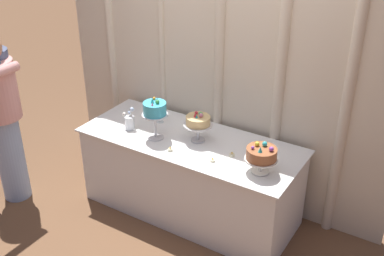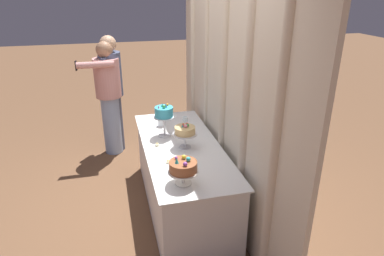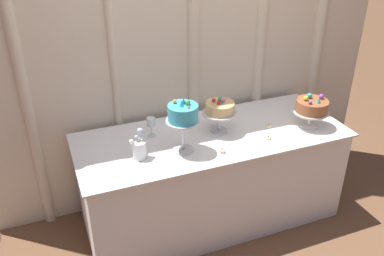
{
  "view_description": "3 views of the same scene",
  "coord_description": "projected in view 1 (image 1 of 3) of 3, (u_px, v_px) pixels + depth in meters",
  "views": [
    {
      "loc": [
        1.91,
        -2.95,
        2.78
      ],
      "look_at": [
        0.01,
        0.11,
        0.87
      ],
      "focal_mm": 44.77,
      "sensor_mm": 36.0,
      "label": 1
    },
    {
      "loc": [
        3.1,
        -0.57,
        2.3
      ],
      "look_at": [
        0.14,
        0.18,
        1.0
      ],
      "focal_mm": 31.69,
      "sensor_mm": 36.0,
      "label": 2
    },
    {
      "loc": [
        -1.09,
        -2.26,
        2.22
      ],
      "look_at": [
        -0.15,
        0.12,
        0.82
      ],
      "focal_mm": 38.75,
      "sensor_mm": 36.0,
      "label": 3
    }
  ],
  "objects": [
    {
      "name": "tealight_near_right",
      "position": [
        232.0,
        155.0,
        3.88
      ],
      "size": [
        0.04,
        0.04,
        0.04
      ],
      "color": "beige",
      "rests_on": "cake_table"
    },
    {
      "name": "guest_man_pink_jacket",
      "position": [
        0.0,
        105.0,
        4.32
      ],
      "size": [
        0.43,
        0.4,
        1.67
      ],
      "color": "#4C5675",
      "rests_on": "ground_plane"
    },
    {
      "name": "ground_plane",
      "position": [
        185.0,
        216.0,
        4.4
      ],
      "size": [
        24.0,
        24.0,
        0.0
      ],
      "primitive_type": "plane",
      "color": "brown"
    },
    {
      "name": "wine_glass",
      "position": [
        160.0,
        112.0,
        4.37
      ],
      "size": [
        0.06,
        0.06,
        0.14
      ],
      "color": "silver",
      "rests_on": "cake_table"
    },
    {
      "name": "cake_table",
      "position": [
        190.0,
        176.0,
        4.3
      ],
      "size": [
        1.96,
        0.78,
        0.75
      ],
      "color": "white",
      "rests_on": "ground_plane"
    },
    {
      "name": "cake_display_leftmost",
      "position": [
        155.0,
        111.0,
        4.03
      ],
      "size": [
        0.23,
        0.23,
        0.38
      ],
      "color": "silver",
      "rests_on": "cake_table"
    },
    {
      "name": "guest_man_dark_suit",
      "position": [
        1.0,
        114.0,
        4.27
      ],
      "size": [
        0.48,
        0.62,
        1.61
      ],
      "color": "#93ADD6",
      "rests_on": "ground_plane"
    },
    {
      "name": "flower_vase",
      "position": [
        130.0,
        121.0,
        4.27
      ],
      "size": [
        0.11,
        0.09,
        0.21
      ],
      "color": "silver",
      "rests_on": "cake_table"
    },
    {
      "name": "tealight_far_left",
      "position": [
        170.0,
        150.0,
        3.95
      ],
      "size": [
        0.04,
        0.04,
        0.04
      ],
      "color": "beige",
      "rests_on": "cake_table"
    },
    {
      "name": "tealight_near_left",
      "position": [
        213.0,
        160.0,
        3.81
      ],
      "size": [
        0.04,
        0.04,
        0.03
      ],
      "color": "beige",
      "rests_on": "cake_table"
    },
    {
      "name": "cake_display_rightmost",
      "position": [
        261.0,
        155.0,
        3.61
      ],
      "size": [
        0.26,
        0.26,
        0.25
      ],
      "color": "silver",
      "rests_on": "cake_table"
    },
    {
      "name": "cake_display_center",
      "position": [
        198.0,
        122.0,
        4.03
      ],
      "size": [
        0.25,
        0.25,
        0.27
      ],
      "color": "silver",
      "rests_on": "cake_table"
    },
    {
      "name": "draped_curtain",
      "position": [
        220.0,
        49.0,
        4.13
      ],
      "size": [
        3.26,
        0.14,
        2.81
      ],
      "color": "beige",
      "rests_on": "ground_plane"
    }
  ]
}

